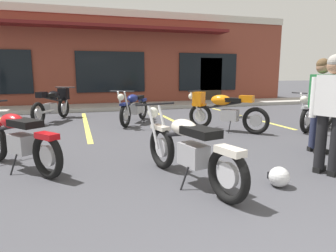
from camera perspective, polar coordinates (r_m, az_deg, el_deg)
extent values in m
plane|color=#3D3D42|center=(4.97, 1.21, -6.58)|extent=(80.00, 80.00, 0.00)
cube|color=#A8A59E|center=(12.28, -10.09, 3.65)|extent=(22.00, 1.80, 0.14)
cube|color=brown|center=(16.21, -12.15, 12.01)|extent=(16.92, 6.14, 4.03)
cube|color=beige|center=(13.35, -11.17, 20.55)|extent=(16.92, 0.06, 0.30)
cube|color=black|center=(13.11, -10.79, 10.08)|extent=(2.89, 0.06, 1.70)
cube|color=black|center=(14.35, 7.70, 10.16)|extent=(2.89, 0.06, 1.70)
cube|color=#33281E|center=(14.41, 8.17, 8.56)|extent=(1.10, 0.06, 2.10)
cube|color=maroon|center=(12.83, -10.85, 18.05)|extent=(10.15, 0.90, 0.12)
cube|color=#DBCC4C|center=(8.63, -15.33, 0.28)|extent=(0.12, 4.80, 0.01)
cube|color=#DBCC4C|center=(9.06, 0.79, 1.10)|extent=(0.12, 4.80, 0.01)
cube|color=#DBCC4C|center=(10.12, 14.49, 1.73)|extent=(0.12, 4.80, 0.01)
torus|color=black|center=(3.39, 11.31, -9.19)|extent=(0.25, 0.64, 0.64)
cylinder|color=#B7B7BC|center=(3.39, 11.31, -9.19)|extent=(0.13, 0.29, 0.29)
torus|color=black|center=(4.51, -1.22, -4.13)|extent=(0.25, 0.64, 0.64)
cylinder|color=#B7B7BC|center=(4.51, -1.22, -4.13)|extent=(0.13, 0.29, 0.29)
cylinder|color=silver|center=(4.48, -2.87, -0.04)|extent=(0.12, 0.33, 0.66)
cylinder|color=silver|center=(4.57, -0.89, 0.17)|extent=(0.12, 0.33, 0.66)
cylinder|color=black|center=(4.55, -2.39, 4.19)|extent=(0.65, 0.19, 0.03)
sphere|color=silver|center=(4.63, -2.86, 2.56)|extent=(0.21, 0.21, 0.17)
cube|color=beige|center=(4.48, -1.49, -0.30)|extent=(0.22, 0.38, 0.06)
cube|color=#9E9EA3|center=(3.84, 4.84, -5.48)|extent=(0.33, 0.45, 0.28)
cylinder|color=silver|center=(3.66, 10.07, -7.04)|extent=(0.20, 0.55, 0.07)
cylinder|color=black|center=(3.94, 3.17, -1.46)|extent=(0.29, 0.93, 0.26)
ellipsoid|color=beige|center=(3.94, 3.02, -0.27)|extent=(0.37, 0.53, 0.22)
cube|color=black|center=(3.66, 6.21, -1.14)|extent=(0.40, 0.57, 0.10)
cube|color=beige|center=(3.30, 11.71, -4.68)|extent=(0.24, 0.39, 0.08)
cylinder|color=black|center=(3.76, 3.18, -9.94)|extent=(0.14, 0.06, 0.29)
torus|color=black|center=(7.28, 16.38, 0.97)|extent=(0.49, 0.55, 0.64)
cylinder|color=#B7B7BC|center=(7.28, 16.38, 0.97)|extent=(0.23, 0.26, 0.29)
torus|color=black|center=(7.79, 6.17, 1.91)|extent=(0.49, 0.55, 0.64)
cylinder|color=#B7B7BC|center=(7.79, 6.17, 1.91)|extent=(0.23, 0.26, 0.29)
cylinder|color=silver|center=(7.72, 5.25, 4.24)|extent=(0.24, 0.28, 0.66)
cylinder|color=silver|center=(7.88, 5.85, 4.35)|extent=(0.24, 0.28, 0.66)
cylinder|color=black|center=(7.81, 5.07, 6.67)|extent=(0.52, 0.45, 0.03)
sphere|color=silver|center=(7.85, 4.53, 5.67)|extent=(0.24, 0.24, 0.17)
cube|color=orange|center=(7.77, 5.95, 4.12)|extent=(0.34, 0.36, 0.06)
cube|color=#9E9EA3|center=(7.47, 11.70, 2.01)|extent=(0.44, 0.46, 0.28)
cylinder|color=silver|center=(7.48, 14.71, 1.60)|extent=(0.41, 0.46, 0.07)
cylinder|color=black|center=(7.51, 10.33, 3.95)|extent=(0.66, 0.76, 0.26)
ellipsoid|color=orange|center=(7.51, 10.08, 4.88)|extent=(0.57, 0.59, 0.26)
cube|color=orange|center=(7.76, 5.90, 5.15)|extent=(0.37, 0.36, 0.36)
cube|color=black|center=(7.39, 12.53, 4.87)|extent=(0.44, 0.46, 0.10)
cube|color=orange|center=(7.29, 14.76, 5.02)|extent=(0.36, 0.37, 0.16)
cylinder|color=black|center=(7.32, 11.63, -0.21)|extent=(0.12, 0.11, 0.29)
torus|color=black|center=(9.24, 28.34, 2.03)|extent=(0.62, 0.37, 0.64)
cylinder|color=#B7B7BC|center=(9.24, 28.34, 2.03)|extent=(0.29, 0.18, 0.29)
torus|color=black|center=(7.89, 24.94, 1.12)|extent=(0.62, 0.37, 0.64)
cylinder|color=#B7B7BC|center=(7.89, 24.94, 1.12)|extent=(0.29, 0.18, 0.29)
cylinder|color=silver|center=(7.73, 25.45, 3.30)|extent=(0.31, 0.18, 0.66)
cylinder|color=silver|center=(7.80, 24.23, 3.44)|extent=(0.31, 0.18, 0.66)
cylinder|color=black|center=(7.66, 24.79, 5.71)|extent=(0.32, 0.61, 0.03)
sphere|color=silver|center=(7.60, 24.48, 4.64)|extent=(0.23, 0.23, 0.17)
cube|color=silver|center=(7.82, 24.99, 3.26)|extent=(0.39, 0.28, 0.06)
cube|color=#9E9EA3|center=(8.63, 27.00, 2.19)|extent=(0.46, 0.39, 0.28)
cylinder|color=silver|center=(9.02, 26.96, 2.24)|extent=(0.53, 0.30, 0.07)
cylinder|color=black|center=(8.41, 26.66, 3.69)|extent=(0.87, 0.46, 0.26)
ellipsoid|color=silver|center=(8.39, 26.66, 4.22)|extent=(0.55, 0.44, 0.22)
cube|color=black|center=(8.72, 27.49, 4.34)|extent=(0.59, 0.48, 0.10)
cube|color=silver|center=(9.22, 28.53, 3.76)|extent=(0.39, 0.30, 0.08)
cylinder|color=black|center=(8.67, 28.14, 0.39)|extent=(0.08, 0.13, 0.29)
torus|color=black|center=(8.92, -23.51, 2.16)|extent=(0.37, 0.62, 0.64)
cylinder|color=#B7B7BC|center=(8.92, -23.51, 2.16)|extent=(0.18, 0.29, 0.29)
torus|color=black|center=(10.16, -19.27, 3.32)|extent=(0.37, 0.62, 0.64)
cylinder|color=#B7B7BC|center=(10.16, -19.27, 3.32)|extent=(0.18, 0.29, 0.29)
cylinder|color=silver|center=(10.26, -19.57, 5.16)|extent=(0.18, 0.31, 0.66)
cylinder|color=silver|center=(10.18, -18.67, 5.18)|extent=(0.18, 0.31, 0.66)
cylinder|color=black|center=(10.27, -19.02, 6.99)|extent=(0.61, 0.31, 0.03)
sphere|color=silver|center=(10.35, -18.77, 6.25)|extent=(0.23, 0.23, 0.17)
cube|color=black|center=(10.17, -19.27, 5.02)|extent=(0.28, 0.39, 0.06)
cube|color=#9E9EA3|center=(9.45, -21.52, 3.19)|extent=(0.39, 0.46, 0.28)
cylinder|color=silver|center=(9.07, -21.88, 2.65)|extent=(0.30, 0.53, 0.07)
cylinder|color=black|center=(9.60, -21.03, 4.77)|extent=(0.46, 0.88, 0.26)
ellipsoid|color=black|center=(9.63, -20.96, 5.50)|extent=(0.49, 0.60, 0.26)
cube|color=black|center=(10.16, -19.29, 5.82)|extent=(0.36, 0.34, 0.36)
cube|color=black|center=(9.33, -21.98, 5.43)|extent=(0.39, 0.46, 0.10)
cube|color=black|center=(9.07, -22.94, 5.50)|extent=(0.32, 0.37, 0.16)
cylinder|color=black|center=(9.51, -22.57, 1.58)|extent=(0.13, 0.08, 0.29)
torus|color=black|center=(9.28, -4.85, 3.25)|extent=(0.41, 0.60, 0.64)
cylinder|color=#B7B7BC|center=(9.28, -4.85, 3.25)|extent=(0.20, 0.28, 0.29)
torus|color=black|center=(7.94, -8.14, 2.02)|extent=(0.41, 0.60, 0.64)
cylinder|color=#B7B7BC|center=(7.94, -8.14, 2.02)|extent=(0.20, 0.28, 0.29)
cylinder|color=silver|center=(7.78, -7.85, 4.23)|extent=(0.20, 0.30, 0.66)
cylinder|color=silver|center=(7.84, -9.08, 4.25)|extent=(0.20, 0.30, 0.66)
cylinder|color=black|center=(7.71, -8.76, 6.54)|extent=(0.58, 0.37, 0.03)
sphere|color=silver|center=(7.65, -8.96, 5.46)|extent=(0.23, 0.23, 0.17)
cube|color=navy|center=(7.87, -8.30, 4.14)|extent=(0.30, 0.38, 0.06)
cube|color=#9E9EA3|center=(8.67, -6.20, 3.28)|extent=(0.41, 0.47, 0.28)
cylinder|color=silver|center=(9.07, -6.24, 3.32)|extent=(0.34, 0.51, 0.07)
cylinder|color=black|center=(8.46, -6.69, 4.73)|extent=(0.53, 0.84, 0.26)
ellipsoid|color=navy|center=(8.43, -6.75, 5.26)|extent=(0.47, 0.55, 0.22)
cube|color=black|center=(8.77, -5.93, 5.46)|extent=(0.51, 0.59, 0.10)
cube|color=navy|center=(9.27, -4.84, 4.99)|extent=(0.32, 0.39, 0.08)
cylinder|color=black|center=(8.71, -4.90, 1.61)|extent=(0.13, 0.09, 0.29)
torus|color=black|center=(4.38, -21.98, -5.32)|extent=(0.47, 0.57, 0.64)
cylinder|color=#B7B7BC|center=(4.38, -21.98, -5.32)|extent=(0.22, 0.27, 0.29)
cube|color=#9E9EA3|center=(4.90, -26.09, -3.06)|extent=(0.43, 0.46, 0.28)
cylinder|color=silver|center=(4.66, -22.36, -3.92)|extent=(0.39, 0.48, 0.07)
cylinder|color=black|center=(5.03, -27.40, -0.05)|extent=(0.62, 0.79, 0.26)
ellipsoid|color=#B70F14|center=(5.04, -27.58, 0.87)|extent=(0.50, 0.54, 0.22)
cube|color=black|center=(4.72, -25.58, 0.48)|extent=(0.54, 0.58, 0.10)
cube|color=#B70F14|center=(4.30, -22.08, -1.76)|extent=(0.35, 0.38, 0.08)
cylinder|color=black|center=(4.82, -27.33, -6.55)|extent=(0.12, 0.10, 0.29)
cube|color=black|center=(4.96, 26.90, -7.29)|extent=(0.26, 0.19, 0.08)
cube|color=black|center=(4.89, 29.07, -7.71)|extent=(0.26, 0.19, 0.08)
cylinder|color=black|center=(4.82, 27.11, -2.62)|extent=(0.20, 0.20, 0.80)
cylinder|color=black|center=(4.75, 29.33, -2.98)|extent=(0.20, 0.20, 0.80)
cube|color=silver|center=(4.69, 28.89, 5.09)|extent=(0.35, 0.44, 0.56)
cylinder|color=silver|center=(4.79, 26.06, 4.92)|extent=(0.13, 0.13, 0.58)
sphere|color=#A07556|center=(4.68, 29.31, 9.96)|extent=(0.29, 0.29, 0.22)
sphere|color=gray|center=(4.68, 29.32, 10.57)|extent=(0.28, 0.28, 0.21)
cube|color=black|center=(6.18, 26.10, -3.91)|extent=(0.25, 0.14, 0.08)
cube|color=black|center=(6.02, 27.15, -4.35)|extent=(0.25, 0.14, 0.08)
cylinder|color=#232842|center=(6.08, 26.10, -0.09)|extent=(0.17, 0.17, 0.80)
cylinder|color=#232842|center=(5.91, 27.16, -0.43)|extent=(0.17, 0.17, 0.80)
cube|color=#1E6633|center=(5.92, 27.13, 6.03)|extent=(0.28, 0.41, 0.56)
cylinder|color=#1E6633|center=(6.13, 25.78, 5.87)|extent=(0.12, 0.12, 0.58)
cylinder|color=#1E6633|center=(5.72, 28.51, 5.41)|extent=(0.12, 0.12, 0.58)
sphere|color=#A07556|center=(5.92, 27.45, 9.89)|extent=(0.25, 0.25, 0.22)
sphere|color=brown|center=(5.91, 27.41, 10.38)|extent=(0.24, 0.24, 0.21)
sphere|color=silver|center=(4.09, 20.42, -9.07)|extent=(0.26, 0.26, 0.26)
cube|color=black|center=(4.17, 19.54, -8.74)|extent=(0.18, 0.03, 0.09)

